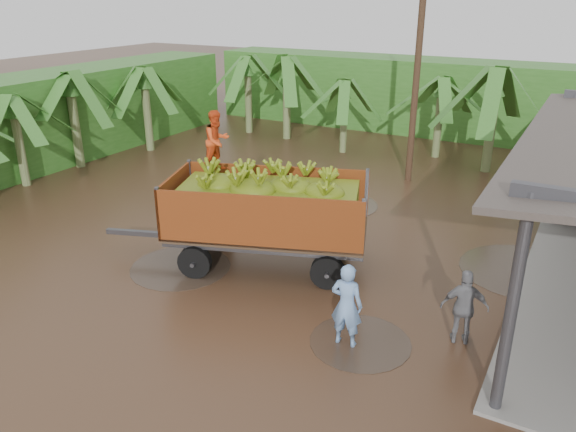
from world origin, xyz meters
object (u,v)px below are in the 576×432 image
at_px(banana_trailer, 267,210).
at_px(man_grey, 464,307).
at_px(utility_pole, 416,78).
at_px(man_blue, 347,305).

height_order(banana_trailer, man_grey, banana_trailer).
bearing_deg(utility_pole, man_blue, -78.67).
height_order(man_blue, man_grey, man_blue).
xyz_separation_m(man_grey, utility_pole, (-4.26, 9.82, 2.99)).
bearing_deg(utility_pole, man_grey, -66.55).
xyz_separation_m(banana_trailer, man_blue, (3.27, -2.37, -0.62)).
distance_m(banana_trailer, utility_pole, 9.03).
bearing_deg(banana_trailer, man_grey, -31.72).
xyz_separation_m(man_blue, man_grey, (2.05, 1.21, -0.09)).
relative_size(banana_trailer, utility_pole, 0.94).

